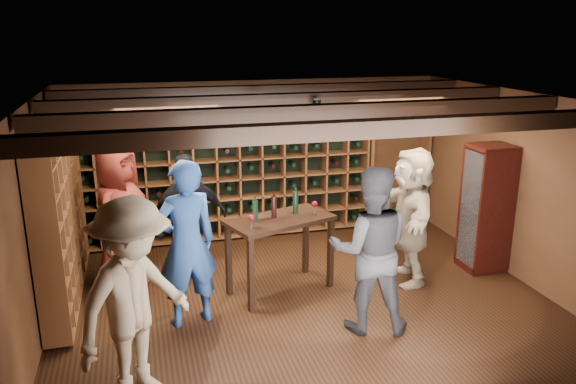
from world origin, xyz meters
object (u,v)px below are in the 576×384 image
object	(u,v)px
display_cabinet	(486,211)
guest_khaki	(134,301)
guest_woman_black	(189,218)
man_blue_shirt	(186,244)
man_grey_suit	(370,250)
guest_red_floral	(120,218)
guest_beige	(411,215)
tasting_table	(280,228)

from	to	relation	value
display_cabinet	guest_khaki	distance (m)	5.01
guest_woman_black	man_blue_shirt	bearing A→B (deg)	76.43
display_cabinet	man_grey_suit	bearing A→B (deg)	-153.54
man_grey_suit	man_blue_shirt	bearing A→B (deg)	-1.79
guest_red_floral	guest_beige	size ratio (longest dim) A/B	1.06
display_cabinet	tasting_table	bearing A→B (deg)	178.72
guest_red_floral	tasting_table	xyz separation A→B (m)	(1.94, -0.61, -0.10)
guest_woman_black	guest_khaki	size ratio (longest dim) A/B	0.90
tasting_table	display_cabinet	bearing A→B (deg)	-20.29
man_grey_suit	guest_khaki	distance (m)	2.57
guest_beige	man_grey_suit	bearing A→B (deg)	-33.11
display_cabinet	guest_khaki	bearing A→B (deg)	-160.33
guest_red_floral	guest_khaki	distance (m)	2.37
display_cabinet	guest_beige	xyz separation A→B (m)	(-1.17, -0.06, 0.06)
guest_woman_black	guest_beige	xyz separation A→B (m)	(2.82, -0.79, 0.05)
man_blue_shirt	guest_woman_black	distance (m)	1.18
guest_beige	tasting_table	distance (m)	1.75
display_cabinet	guest_woman_black	distance (m)	4.06
display_cabinet	guest_woman_black	size ratio (longest dim) A/B	1.01
man_blue_shirt	tasting_table	bearing A→B (deg)	-171.15
man_blue_shirt	display_cabinet	bearing A→B (deg)	172.32
guest_woman_black	guest_beige	distance (m)	2.93
guest_woman_black	guest_beige	bearing A→B (deg)	157.53
display_cabinet	guest_khaki	xyz separation A→B (m)	(-4.71, -1.69, 0.10)
man_grey_suit	guest_beige	world-z (taller)	man_grey_suit
guest_red_floral	guest_beige	world-z (taller)	guest_red_floral
man_blue_shirt	guest_red_floral	bearing A→B (deg)	-70.60
guest_woman_black	tasting_table	world-z (taller)	guest_woman_black
man_grey_suit	guest_red_floral	world-z (taller)	guest_red_floral
guest_red_floral	tasting_table	bearing A→B (deg)	-78.04
man_grey_suit	guest_woman_black	size ratio (longest dim) A/B	1.09
display_cabinet	guest_beige	bearing A→B (deg)	-177.03
man_blue_shirt	guest_woman_black	bearing A→B (deg)	-110.57
display_cabinet	guest_khaki	world-z (taller)	guest_khaki
tasting_table	man_blue_shirt	bearing A→B (deg)	-176.44
guest_khaki	guest_beige	xyz separation A→B (m)	(3.54, 1.62, -0.05)
tasting_table	guest_red_floral	bearing A→B (deg)	143.42
guest_beige	tasting_table	bearing A→B (deg)	-82.38
guest_red_floral	guest_khaki	size ratio (longest dim) A/B	1.00
display_cabinet	guest_red_floral	world-z (taller)	guest_red_floral
man_grey_suit	guest_khaki	xyz separation A→B (m)	(-2.51, -0.59, 0.02)
guest_woman_black	tasting_table	bearing A→B (deg)	141.29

